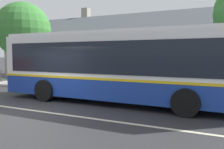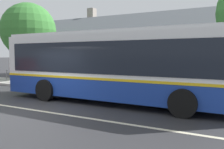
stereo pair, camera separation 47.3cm
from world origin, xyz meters
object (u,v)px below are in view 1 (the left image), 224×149
object	(u,v)px
bench_down_street	(77,80)
street_tree_secondary	(24,32)
transit_bus	(115,65)
bench_by_building	(29,77)
bike_rack	(5,74)

from	to	relation	value
bench_down_street	street_tree_secondary	world-z (taller)	street_tree_secondary
bench_down_street	transit_bus	bearing A→B (deg)	-33.50
transit_bus	bench_down_street	distance (m)	4.77
bench_by_building	bike_rack	xyz separation A→B (m)	(-2.67, 0.23, 0.11)
bench_down_street	street_tree_secondary	size ratio (longest dim) A/B	0.28
bench_by_building	bench_down_street	world-z (taller)	same
bench_down_street	street_tree_secondary	bearing A→B (deg)	163.94
bench_down_street	bike_rack	distance (m)	7.19
bench_by_building	bench_down_street	distance (m)	4.51
transit_bus	bike_rack	distance (m)	11.54
transit_bus	bench_down_street	world-z (taller)	transit_bus
bench_by_building	bike_rack	bearing A→B (deg)	175.07
transit_bus	bench_by_building	xyz separation A→B (m)	(-8.34, 3.07, -1.12)
bench_by_building	street_tree_secondary	bearing A→B (deg)	142.79
transit_bus	street_tree_secondary	distance (m)	11.10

